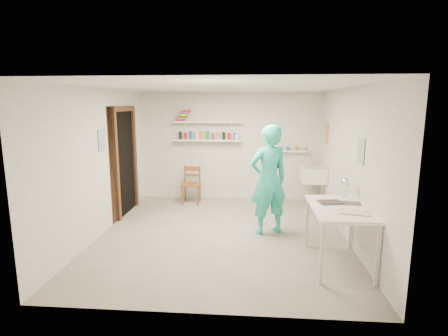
# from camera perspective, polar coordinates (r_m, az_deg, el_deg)

# --- Properties ---
(floor) EXTENTS (4.00, 4.50, 0.02)m
(floor) POSITION_cam_1_polar(r_m,az_deg,el_deg) (5.93, -0.31, -10.84)
(floor) COLOR slate
(floor) RESTS_ON ground
(ceiling) EXTENTS (4.00, 4.50, 0.02)m
(ceiling) POSITION_cam_1_polar(r_m,az_deg,el_deg) (5.53, -0.33, 13.22)
(ceiling) COLOR silver
(ceiling) RESTS_ON wall_back
(wall_back) EXTENTS (4.00, 0.02, 2.40)m
(wall_back) POSITION_cam_1_polar(r_m,az_deg,el_deg) (7.84, 1.06, 3.54)
(wall_back) COLOR silver
(wall_back) RESTS_ON ground
(wall_front) EXTENTS (4.00, 0.02, 2.40)m
(wall_front) POSITION_cam_1_polar(r_m,az_deg,el_deg) (3.41, -3.51, -5.62)
(wall_front) COLOR silver
(wall_front) RESTS_ON ground
(wall_left) EXTENTS (0.02, 4.50, 2.40)m
(wall_left) POSITION_cam_1_polar(r_m,az_deg,el_deg) (6.11, -19.47, 0.97)
(wall_left) COLOR silver
(wall_left) RESTS_ON ground
(wall_right) EXTENTS (0.02, 4.50, 2.40)m
(wall_right) POSITION_cam_1_polar(r_m,az_deg,el_deg) (5.79, 19.90, 0.46)
(wall_right) COLOR silver
(wall_right) RESTS_ON ground
(doorway_recess) EXTENTS (0.02, 0.90, 2.00)m
(doorway_recess) POSITION_cam_1_polar(r_m,az_deg,el_deg) (7.09, -15.82, 0.78)
(doorway_recess) COLOR black
(doorway_recess) RESTS_ON wall_left
(corridor_box) EXTENTS (1.40, 1.50, 2.10)m
(corridor_box) POSITION_cam_1_polar(r_m,az_deg,el_deg) (7.36, -21.04, 1.21)
(corridor_box) COLOR brown
(corridor_box) RESTS_ON ground
(door_lintel) EXTENTS (0.06, 1.05, 0.10)m
(door_lintel) POSITION_cam_1_polar(r_m,az_deg,el_deg) (6.99, -16.10, 9.29)
(door_lintel) COLOR brown
(door_lintel) RESTS_ON wall_left
(door_jamb_near) EXTENTS (0.06, 0.10, 2.00)m
(door_jamb_near) POSITION_cam_1_polar(r_m,az_deg,el_deg) (6.62, -17.14, 0.05)
(door_jamb_near) COLOR brown
(door_jamb_near) RESTS_ON ground
(door_jamb_far) EXTENTS (0.06, 0.10, 2.00)m
(door_jamb_far) POSITION_cam_1_polar(r_m,az_deg,el_deg) (7.55, -14.38, 1.42)
(door_jamb_far) COLOR brown
(door_jamb_far) RESTS_ON ground
(shelf_lower) EXTENTS (1.50, 0.22, 0.03)m
(shelf_lower) POSITION_cam_1_polar(r_m,az_deg,el_deg) (7.74, -2.70, 4.56)
(shelf_lower) COLOR white
(shelf_lower) RESTS_ON wall_back
(shelf_upper) EXTENTS (1.50, 0.22, 0.03)m
(shelf_upper) POSITION_cam_1_polar(r_m,az_deg,el_deg) (7.70, -2.73, 7.52)
(shelf_upper) COLOR white
(shelf_upper) RESTS_ON wall_back
(ledge_shelf) EXTENTS (0.70, 0.14, 0.03)m
(ledge_shelf) POSITION_cam_1_polar(r_m,az_deg,el_deg) (7.79, 10.99, 2.72)
(ledge_shelf) COLOR white
(ledge_shelf) RESTS_ON wall_back
(poster_left) EXTENTS (0.01, 0.28, 0.36)m
(poster_left) POSITION_cam_1_polar(r_m,az_deg,el_deg) (6.10, -19.29, 4.29)
(poster_left) COLOR #334C7F
(poster_left) RESTS_ON wall_left
(poster_right_a) EXTENTS (0.01, 0.34, 0.42)m
(poster_right_a) POSITION_cam_1_polar(r_m,az_deg,el_deg) (7.49, 16.30, 5.50)
(poster_right_a) COLOR #995933
(poster_right_a) RESTS_ON wall_right
(poster_right_b) EXTENTS (0.01, 0.30, 0.38)m
(poster_right_b) POSITION_cam_1_polar(r_m,az_deg,el_deg) (5.22, 21.45, 2.66)
(poster_right_b) COLOR #3F724C
(poster_right_b) RESTS_ON wall_right
(belfast_sink) EXTENTS (0.48, 0.60, 0.30)m
(belfast_sink) POSITION_cam_1_polar(r_m,az_deg,el_deg) (7.46, 14.33, -1.03)
(belfast_sink) COLOR white
(belfast_sink) RESTS_ON wall_right
(man) EXTENTS (0.78, 0.67, 1.82)m
(man) POSITION_cam_1_polar(r_m,az_deg,el_deg) (5.78, 7.29, -1.95)
(man) COLOR #27C7B7
(man) RESTS_ON ground
(wall_clock) EXTENTS (0.31, 0.17, 0.33)m
(wall_clock) POSITION_cam_1_polar(r_m,az_deg,el_deg) (5.93, 8.14, 1.31)
(wall_clock) COLOR beige
(wall_clock) RESTS_ON man
(wooden_chair) EXTENTS (0.39, 0.37, 0.83)m
(wooden_chair) POSITION_cam_1_polar(r_m,az_deg,el_deg) (7.61, -5.38, -2.71)
(wooden_chair) COLOR brown
(wooden_chair) RESTS_ON ground
(work_table) EXTENTS (0.73, 1.21, 0.81)m
(work_table) POSITION_cam_1_polar(r_m,az_deg,el_deg) (4.99, 18.13, -10.48)
(work_table) COLOR white
(work_table) RESTS_ON ground
(desk_lamp) EXTENTS (0.15, 0.15, 0.15)m
(desk_lamp) POSITION_cam_1_polar(r_m,az_deg,el_deg) (5.32, 19.39, -2.27)
(desk_lamp) COLOR white
(desk_lamp) RESTS_ON work_table
(spray_cans) EXTENTS (1.34, 0.06, 0.17)m
(spray_cans) POSITION_cam_1_polar(r_m,az_deg,el_deg) (7.73, -2.71, 5.30)
(spray_cans) COLOR black
(spray_cans) RESTS_ON shelf_lower
(book_stack) EXTENTS (0.32, 0.14, 0.22)m
(book_stack) POSITION_cam_1_polar(r_m,az_deg,el_deg) (7.78, -6.65, 8.43)
(book_stack) COLOR red
(book_stack) RESTS_ON shelf_upper
(ledge_pots) EXTENTS (0.48, 0.07, 0.09)m
(ledge_pots) POSITION_cam_1_polar(r_m,az_deg,el_deg) (7.79, 11.01, 3.16)
(ledge_pots) COLOR silver
(ledge_pots) RESTS_ON ledge_shelf
(papers) EXTENTS (0.30, 0.22, 0.02)m
(papers) POSITION_cam_1_polar(r_m,az_deg,el_deg) (4.87, 18.40, -5.95)
(papers) COLOR silver
(papers) RESTS_ON work_table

